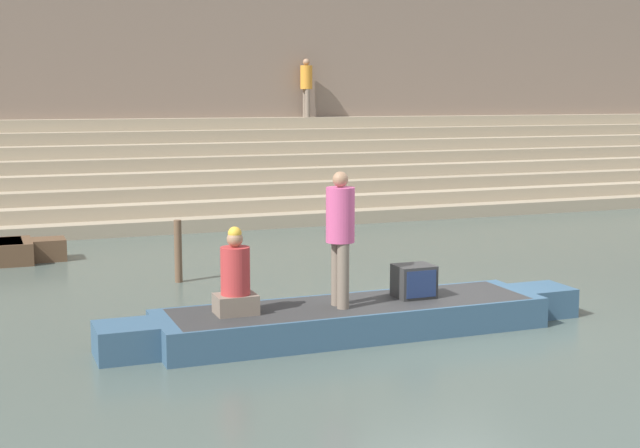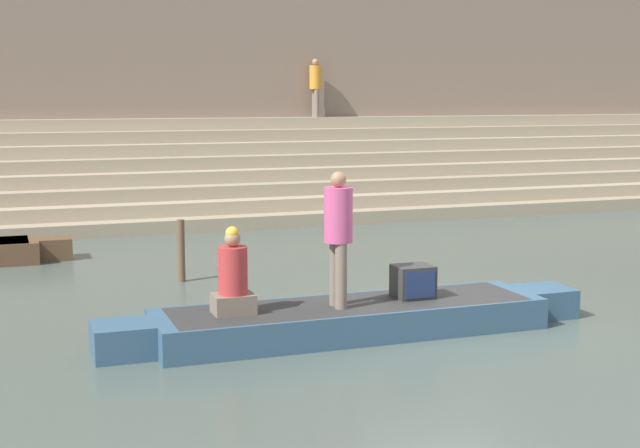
# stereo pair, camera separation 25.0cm
# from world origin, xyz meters

# --- Properties ---
(ground_plane) EXTENTS (120.00, 120.00, 0.00)m
(ground_plane) POSITION_xyz_m (0.00, 0.00, 0.00)
(ground_plane) COLOR #47544C
(ghat_steps) EXTENTS (36.00, 4.62, 2.50)m
(ghat_steps) POSITION_xyz_m (0.00, 12.03, 0.89)
(ghat_steps) COLOR gray
(ghat_steps) RESTS_ON ground
(back_wall) EXTENTS (34.20, 1.28, 7.64)m
(back_wall) POSITION_xyz_m (0.00, 14.26, 3.79)
(back_wall) COLOR #7F6B5B
(back_wall) RESTS_ON ground
(rowboat_main) EXTENTS (6.67, 1.44, 0.41)m
(rowboat_main) POSITION_xyz_m (-1.51, -0.19, 0.22)
(rowboat_main) COLOR #33516B
(rowboat_main) RESTS_ON ground
(person_standing) EXTENTS (0.37, 0.37, 1.76)m
(person_standing) POSITION_xyz_m (-1.72, -0.28, 1.42)
(person_standing) COLOR #756656
(person_standing) RESTS_ON rowboat_main
(person_rowing) EXTENTS (0.52, 0.41, 1.11)m
(person_rowing) POSITION_xyz_m (-3.09, -0.16, 0.85)
(person_rowing) COLOR #756656
(person_rowing) RESTS_ON rowboat_main
(tv_set) EXTENTS (0.51, 0.45, 0.44)m
(tv_set) POSITION_xyz_m (-0.58, -0.13, 0.63)
(tv_set) COLOR #2D2D2D
(tv_set) RESTS_ON rowboat_main
(mooring_post) EXTENTS (0.13, 0.13, 1.06)m
(mooring_post) POSITION_xyz_m (-2.95, 3.89, 0.53)
(mooring_post) COLOR brown
(mooring_post) RESTS_ON ground
(person_on_steps) EXTENTS (0.34, 0.34, 1.65)m
(person_on_steps) POSITION_xyz_m (2.84, 13.38, 3.45)
(person_on_steps) COLOR #756656
(person_on_steps) RESTS_ON ghat_steps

